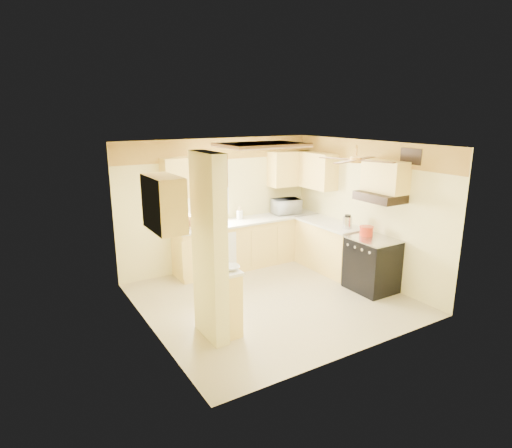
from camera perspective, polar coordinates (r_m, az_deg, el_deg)
floor at (r=7.12m, az=2.14°, el=-9.97°), size 4.00×4.00×0.00m
ceiling at (r=6.48m, az=2.36°, el=10.54°), size 4.00×4.00×0.00m
wall_back at (r=8.30m, az=-5.00°, el=2.69°), size 4.00×0.00×4.00m
wall_front at (r=5.28m, az=13.70°, el=-4.73°), size 4.00×0.00×4.00m
wall_left at (r=5.87m, az=-14.30°, el=-2.80°), size 0.00×3.80×3.80m
wall_right at (r=7.94m, az=14.39°, el=1.74°), size 0.00×3.80×3.80m
wallpaper_border at (r=8.13m, az=-5.11°, el=9.93°), size 4.00×0.02×0.40m
partition_column at (r=5.60m, az=-6.24°, el=-3.28°), size 0.20×0.70×2.50m
partition_ledge at (r=5.98m, az=-4.09°, el=-10.26°), size 0.25×0.55×0.90m
ledge_top at (r=5.80m, az=-4.17°, el=-6.05°), size 0.28×0.58×0.04m
lower_cabinets_back at (r=8.47m, az=-0.95°, el=-2.59°), size 3.00×0.60×0.90m
lower_cabinets_right at (r=8.37m, az=9.68°, el=-3.03°), size 0.60×1.40×0.90m
countertop_back at (r=8.34m, az=-0.93°, el=0.48°), size 3.04×0.64×0.04m
countertop_right at (r=8.23m, az=9.76°, el=0.08°), size 0.64×1.44×0.04m
dishwasher_panel at (r=7.88m, az=-4.52°, el=-4.14°), size 0.58×0.02×0.80m
window at (r=8.12m, az=-6.59°, el=4.55°), size 0.92×0.02×1.02m
upper_cab_back_left at (r=7.70m, az=-10.22°, el=6.12°), size 0.60×0.35×0.70m
upper_cab_back_right at (r=8.84m, az=4.54°, el=7.39°), size 0.90×0.35×0.70m
upper_cab_right at (r=8.63m, az=7.88°, el=7.12°), size 0.35×1.00×0.70m
upper_cab_left_wall at (r=5.54m, az=-12.19°, el=2.71°), size 0.35×0.75×0.70m
upper_cab_over_stove at (r=7.32m, az=16.83°, el=6.08°), size 0.35×0.76×0.52m
stove at (r=7.56m, az=15.20°, el=-5.21°), size 0.68×0.77×0.92m
range_hood at (r=7.31m, az=16.19°, el=3.49°), size 0.50×0.76×0.14m
poster_menu at (r=5.49m, az=-5.36°, el=2.87°), size 0.02×0.42×0.57m
poster_nashville at (r=5.66m, az=-5.20°, el=-3.59°), size 0.02×0.42×0.57m
ceiling_light_panel at (r=6.96m, az=0.74°, el=10.47°), size 1.35×0.95×0.06m
ceiling_fan at (r=6.59m, az=13.13°, el=8.37°), size 1.15×1.15×0.26m
vent_grate at (r=7.17m, az=19.96°, el=8.48°), size 0.02×0.40×0.25m
microwave at (r=8.80m, az=4.08°, el=2.37°), size 0.60×0.45×0.31m
bowl at (r=5.72m, az=-3.29°, el=-5.83°), size 0.27×0.27×0.05m
dutch_oven at (r=7.57m, az=14.50°, el=-0.88°), size 0.24×0.24×0.16m
kettle at (r=7.84m, az=12.10°, el=0.24°), size 0.16×0.16×0.25m
dish_rack at (r=7.80m, az=-9.19°, el=0.05°), size 0.41×0.32×0.22m
utensil_crock at (r=8.37m, az=-2.19°, el=1.25°), size 0.13×0.13×0.25m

